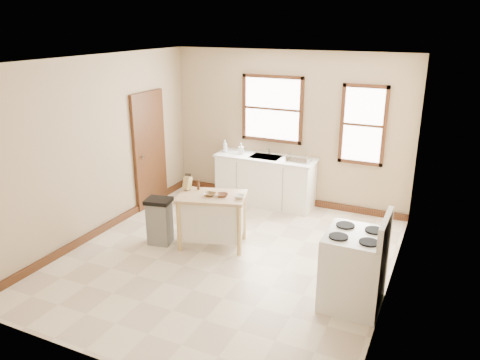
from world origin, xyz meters
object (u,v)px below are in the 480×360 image
soap_bottle_a (225,146)px  pepper_grinder (198,185)px  dish_rack (299,158)px  bowl_a (210,194)px  kitchen_island (212,220)px  bowl_c (239,197)px  soap_bottle_b (241,149)px  knife_block (187,184)px  trash_bin (160,221)px  bowl_b (222,195)px  gas_stove (354,259)px

soap_bottle_a → pepper_grinder: 1.83m
dish_rack → bowl_a: bearing=-97.9°
dish_rack → kitchen_island: size_ratio=0.42×
bowl_a → dish_rack: bearing=69.4°
bowl_c → kitchen_island: bearing=-171.4°
soap_bottle_b → pepper_grinder: 1.79m
knife_block → kitchen_island: bearing=0.2°
kitchen_island → trash_bin: size_ratio=1.37×
bowl_b → bowl_c: bowl_c is taller
soap_bottle_b → bowl_c: size_ratio=1.35×
dish_rack → bowl_c: dish_rack is taller
soap_bottle_a → pepper_grinder: bearing=-78.1°
bowl_c → knife_block: bearing=-179.1°
soap_bottle_a → gas_stove: 3.98m
soap_bottle_b → trash_bin: soap_bottle_b is taller
soap_bottle_a → bowl_a: 2.07m
trash_bin → gas_stove: size_ratio=0.61×
kitchen_island → gas_stove: bearing=-33.5°
dish_rack → bowl_c: bearing=-86.3°
knife_block → soap_bottle_b: bearing=95.4°
gas_stove → kitchen_island: bearing=163.6°
soap_bottle_a → kitchen_island: size_ratio=0.23×
bowl_c → trash_bin: size_ratio=0.20×
gas_stove → dish_rack: bearing=121.1°
soap_bottle_a → bowl_a: (0.73, -1.93, -0.20)m
soap_bottle_a → soap_bottle_b: soap_bottle_a is taller
soap_bottle_a → bowl_c: 2.18m
knife_block → bowl_c: bearing=7.6°
dish_rack → gas_stove: gas_stove is taller
pepper_grinder → trash_bin: pepper_grinder is taller
pepper_grinder → trash_bin: size_ratio=0.21×
knife_block → bowl_b: knife_block is taller
dish_rack → pepper_grinder: dish_rack is taller
knife_block → bowl_b: size_ratio=1.18×
bowl_a → bowl_b: size_ratio=1.01×
trash_bin → knife_block: bearing=35.1°
soap_bottle_b → knife_block: size_ratio=1.01×
soap_bottle_b → trash_bin: size_ratio=0.28×
soap_bottle_b → pepper_grinder: (0.10, -1.78, -0.13)m
knife_block → pepper_grinder: (0.15, 0.08, -0.03)m
soap_bottle_b → kitchen_island: bearing=-99.1°
dish_rack → trash_bin: dish_rack is taller
soap_bottle_b → bowl_a: 1.99m
soap_bottle_b → kitchen_island: 2.05m
soap_bottle_a → trash_bin: bearing=-92.6°
dish_rack → gas_stove: (1.56, -2.58, -0.37)m
pepper_grinder → bowl_c: 0.73m
bowl_a → knife_block: bearing=169.2°
gas_stove → bowl_b: bearing=161.8°
trash_bin → bowl_b: bearing=6.6°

